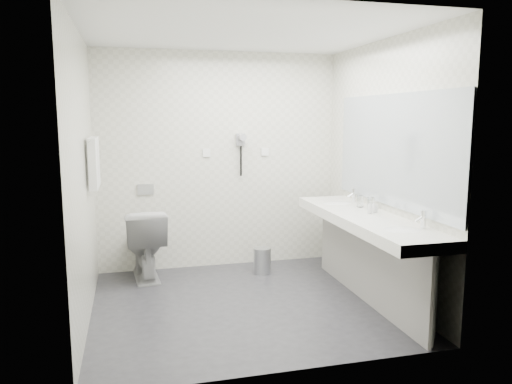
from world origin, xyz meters
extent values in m
plane|color=#2A2A2F|center=(0.00, 0.00, 0.00)|extent=(2.80, 2.80, 0.00)
plane|color=white|center=(0.00, 0.00, 2.50)|extent=(2.80, 2.80, 0.00)
plane|color=silver|center=(0.00, 1.30, 1.25)|extent=(2.80, 0.00, 2.80)
plane|color=silver|center=(0.00, -1.30, 1.25)|extent=(2.80, 0.00, 2.80)
plane|color=silver|center=(-1.40, 0.00, 1.25)|extent=(0.00, 2.60, 2.60)
plane|color=silver|center=(1.40, 0.00, 1.25)|extent=(0.00, 2.60, 2.60)
cube|color=white|center=(1.12, -0.20, 0.80)|extent=(0.55, 2.20, 0.10)
cube|color=gray|center=(1.15, -0.20, 0.38)|extent=(0.03, 2.15, 0.75)
cylinder|color=silver|center=(1.18, -1.24, 0.38)|extent=(0.06, 0.06, 0.75)
cylinder|color=silver|center=(1.18, 0.84, 0.38)|extent=(0.06, 0.06, 0.75)
cube|color=#B2BCC6|center=(1.39, -0.20, 1.45)|extent=(0.02, 2.20, 1.05)
ellipsoid|color=white|center=(1.12, -0.85, 0.83)|extent=(0.40, 0.31, 0.05)
ellipsoid|color=white|center=(1.12, 0.45, 0.83)|extent=(0.40, 0.31, 0.05)
cylinder|color=silver|center=(1.32, -0.85, 0.92)|extent=(0.04, 0.04, 0.15)
cylinder|color=silver|center=(1.32, 0.45, 0.92)|extent=(0.04, 0.04, 0.15)
imported|color=white|center=(1.25, -0.13, 0.91)|extent=(0.07, 0.07, 0.12)
imported|color=white|center=(1.18, -0.18, 0.91)|extent=(0.06, 0.06, 0.12)
cylinder|color=silver|center=(1.30, 0.03, 0.91)|extent=(0.08, 0.08, 0.12)
cylinder|color=silver|center=(1.25, 0.17, 0.91)|extent=(0.07, 0.07, 0.12)
imported|color=white|center=(-0.89, 1.04, 0.39)|extent=(0.49, 0.80, 0.78)
cube|color=#B2B5BA|center=(-0.85, 1.29, 0.95)|extent=(0.18, 0.02, 0.12)
cylinder|color=#B2B5BA|center=(0.40, 0.86, 0.14)|extent=(0.26, 0.26, 0.28)
cylinder|color=#B2B5BA|center=(0.40, 0.86, 0.29)|extent=(0.20, 0.20, 0.02)
cylinder|color=silver|center=(-1.35, 0.55, 1.55)|extent=(0.02, 0.62, 0.02)
cube|color=white|center=(-1.34, 0.41, 1.33)|extent=(0.07, 0.24, 0.48)
cube|color=white|center=(-1.34, 0.69, 1.33)|extent=(0.07, 0.24, 0.48)
cube|color=gray|center=(0.25, 1.27, 1.50)|extent=(0.10, 0.04, 0.14)
cylinder|color=gray|center=(0.25, 1.20, 1.53)|extent=(0.08, 0.14, 0.08)
cylinder|color=black|center=(0.25, 1.26, 1.25)|extent=(0.02, 0.02, 0.35)
cube|color=white|center=(-0.15, 1.29, 1.35)|extent=(0.09, 0.02, 0.09)
cube|color=white|center=(0.55, 1.29, 1.35)|extent=(0.09, 0.02, 0.09)
camera|label=1|loc=(-1.00, -4.36, 1.76)|focal=34.54mm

